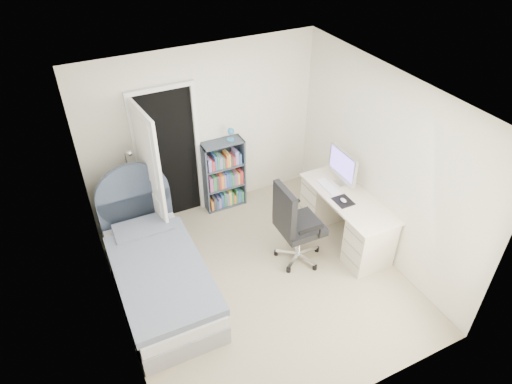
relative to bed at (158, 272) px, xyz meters
name	(u,v)px	position (x,y,z in m)	size (l,w,h in m)	color
room_shell	(261,203)	(1.19, -0.43, 0.96)	(3.50, 3.70, 2.60)	gray
door	(157,169)	(0.40, 1.09, 0.74)	(0.92, 0.83, 2.06)	black
bed	(158,272)	(0.00, 0.00, 0.00)	(1.02, 2.12, 1.30)	gray
nightstand	(145,209)	(0.16, 1.18, 0.09)	(0.40, 0.40, 0.58)	tan
floor_lamp	(136,202)	(0.06, 1.14, 0.27)	(0.20, 0.20, 1.39)	silver
bookcase	(224,177)	(1.41, 1.24, 0.22)	(0.62, 0.27, 1.32)	#3A434F
desk	(345,216)	(2.59, -0.23, 0.11)	(0.61, 1.52, 1.25)	beige
office_chair	(294,222)	(1.72, -0.29, 0.37)	(0.61, 0.63, 1.21)	silver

